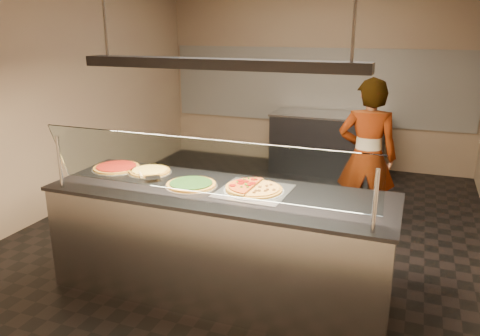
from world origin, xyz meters
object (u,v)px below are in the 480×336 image
at_px(serving_counter, 220,241).
at_px(half_pizza_sausage, 267,190).
at_px(heat_lamp_housing, 218,64).
at_px(sneeze_guard, 201,167).
at_px(pizza_cheese, 150,171).
at_px(worker, 367,157).
at_px(pizza_spatula, 146,175).
at_px(half_pizza_pepperoni, 241,186).
at_px(prep_table, 327,143).
at_px(pizza_spinach, 191,184).
at_px(perforated_tray, 254,190).
at_px(pizza_tomato, 117,167).

distance_m(serving_counter, half_pizza_sausage, 0.63).
bearing_deg(heat_lamp_housing, sneeze_guard, -90.00).
xyz_separation_m(pizza_cheese, worker, (1.79, 1.50, -0.08)).
bearing_deg(sneeze_guard, pizza_cheese, 144.51).
distance_m(pizza_cheese, pizza_spatula, 0.19).
height_order(half_pizza_pepperoni, heat_lamp_housing, heat_lamp_housing).
bearing_deg(serving_counter, prep_table, 87.22).
bearing_deg(serving_counter, pizza_spinach, 176.93).
xyz_separation_m(serving_counter, heat_lamp_housing, (0.00, 0.00, 1.48)).
distance_m(prep_table, heat_lamp_housing, 4.09).
distance_m(perforated_tray, half_pizza_pepperoni, 0.12).
xyz_separation_m(half_pizza_pepperoni, prep_table, (0.02, 3.73, -0.50)).
xyz_separation_m(sneeze_guard, perforated_tray, (0.27, 0.42, -0.29)).
relative_size(perforated_tray, pizza_spatula, 2.06).
height_order(half_pizza_pepperoni, pizza_spinach, half_pizza_pepperoni).
height_order(pizza_tomato, prep_table, pizza_tomato).
bearing_deg(half_pizza_pepperoni, pizza_spinach, -171.13).
distance_m(perforated_tray, worker, 1.80).
bearing_deg(serving_counter, perforated_tray, 16.28).
height_order(serving_counter, half_pizza_sausage, half_pizza_sausage).
relative_size(half_pizza_sausage, pizza_tomato, 1.03).
bearing_deg(sneeze_guard, perforated_tray, 57.20).
bearing_deg(prep_table, perforated_tray, -88.66).
height_order(pizza_cheese, prep_table, pizza_cheese).
bearing_deg(pizza_spinach, prep_table, 83.24).
height_order(perforated_tray, worker, worker).
distance_m(serving_counter, pizza_spinach, 0.55).
xyz_separation_m(worker, heat_lamp_housing, (-1.00, -1.72, 1.09)).
bearing_deg(sneeze_guard, heat_lamp_housing, 90.00).
distance_m(sneeze_guard, pizza_cheese, 1.02).
bearing_deg(heat_lamp_housing, serving_counter, 0.00).
relative_size(half_pizza_pepperoni, heat_lamp_housing, 0.20).
distance_m(worker, heat_lamp_housing, 2.27).
distance_m(serving_counter, pizza_spatula, 0.88).
relative_size(serving_counter, half_pizza_sausage, 6.11).
bearing_deg(half_pizza_pepperoni, perforated_tray, -0.58).
distance_m(half_pizza_pepperoni, half_pizza_sausage, 0.23).
xyz_separation_m(sneeze_guard, prep_table, (0.18, 4.15, -0.76)).
distance_m(half_pizza_pepperoni, pizza_tomato, 1.32).
height_order(pizza_cheese, pizza_spatula, pizza_spatula).
bearing_deg(half_pizza_pepperoni, serving_counter, -153.27).
relative_size(pizza_spinach, worker, 0.26).
bearing_deg(worker, half_pizza_sausage, 65.37).
relative_size(serving_counter, pizza_cheese, 7.18).
distance_m(pizza_cheese, pizza_tomato, 0.36).
relative_size(half_pizza_sausage, worker, 0.27).
bearing_deg(half_pizza_sausage, pizza_tomato, 174.85).
xyz_separation_m(half_pizza_pepperoni, heat_lamp_housing, (-0.16, -0.08, 0.99)).
bearing_deg(heat_lamp_housing, pizza_spatula, 176.18).
relative_size(pizza_cheese, prep_table, 0.23).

